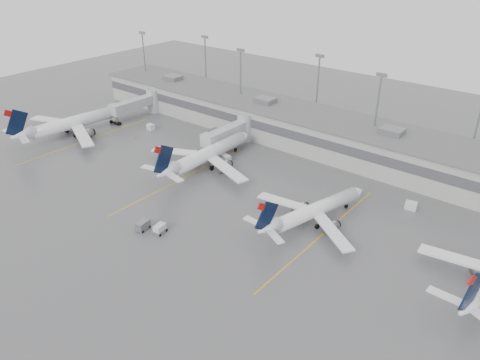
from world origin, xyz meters
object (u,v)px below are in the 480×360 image
Objects in this scene: jet_far_left at (72,123)px; jet_mid_right at (313,211)px; baggage_tug at (160,230)px; jet_mid_left at (206,154)px.

jet_mid_right is (72.56, 2.50, -0.69)m from jet_far_left.
jet_mid_right is 9.54× the size of baggage_tug.
jet_mid_left is 11.35× the size of baggage_tug.
jet_mid_right reaches higher than baggage_tug.
jet_far_left is at bearing 153.43° from baggage_tug.
jet_mid_left is 27.93m from baggage_tug.
jet_mid_left is 1.19× the size of jet_mid_right.
jet_mid_left is at bearing 106.71° from baggage_tug.
jet_mid_right is at bearing 36.84° from baggage_tug.
jet_far_left is 72.61m from jet_mid_right.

